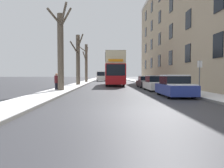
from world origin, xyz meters
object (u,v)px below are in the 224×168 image
object	(u,v)px
parked_car_1	(156,84)
parked_car_2	(146,82)
pedestrian_left_sidewalk	(56,81)
bare_tree_left_2	(86,62)
oncoming_van	(101,76)
bare_tree_left_0	(61,47)
street_sign_post	(199,76)
bare_tree_left_1	(78,58)
double_decker_bus	(114,68)
parked_car_0	(175,87)

from	to	relation	value
parked_car_1	parked_car_2	world-z (taller)	parked_car_1
parked_car_1	pedestrian_left_sidewalk	distance (m)	9.39
bare_tree_left_2	oncoming_van	xyz separation A→B (m)	(2.65, 10.33, -2.67)
bare_tree_left_0	parked_car_2	distance (m)	11.60
oncoming_van	street_sign_post	size ratio (longest dim) A/B	2.08
oncoming_van	pedestrian_left_sidewalk	distance (m)	33.07
bare_tree_left_1	double_decker_bus	bearing A→B (deg)	11.19
parked_car_1	pedestrian_left_sidewalk	xyz separation A→B (m)	(-9.31, -1.18, 0.25)
parked_car_1	pedestrian_left_sidewalk	bearing A→B (deg)	-172.80
double_decker_bus	parked_car_2	distance (m)	6.78
bare_tree_left_0	bare_tree_left_2	bearing A→B (deg)	89.75
bare_tree_left_2	bare_tree_left_1	bearing A→B (deg)	-90.20
parked_car_2	double_decker_bus	bearing A→B (deg)	124.17
parked_car_1	street_sign_post	bearing A→B (deg)	-78.50
oncoming_van	parked_car_0	bearing A→B (deg)	-80.83
bare_tree_left_0	pedestrian_left_sidewalk	xyz separation A→B (m)	(-0.48, 0.29, -3.05)
bare_tree_left_0	double_decker_bus	xyz separation A→B (m)	(5.18, 12.14, -1.41)
parked_car_0	parked_car_1	distance (m)	5.91
parked_car_2	pedestrian_left_sidewalk	bearing A→B (deg)	-145.22
double_decker_bus	parked_car_0	distance (m)	17.07
parked_car_2	pedestrian_left_sidewalk	size ratio (longest dim) A/B	2.59
bare_tree_left_1	oncoming_van	world-z (taller)	bare_tree_left_1
bare_tree_left_1	street_sign_post	world-z (taller)	bare_tree_left_1
bare_tree_left_2	parked_car_1	world-z (taller)	bare_tree_left_2
bare_tree_left_1	parked_car_1	distance (m)	13.42
bare_tree_left_1	bare_tree_left_2	size ratio (longest dim) A/B	0.97
parked_car_2	oncoming_van	xyz separation A→B (m)	(-6.08, 26.45, 0.60)
bare_tree_left_0	oncoming_van	xyz separation A→B (m)	(2.75, 33.21, -2.72)
pedestrian_left_sidewalk	bare_tree_left_1	bearing A→B (deg)	33.41
parked_car_2	pedestrian_left_sidewalk	world-z (taller)	pedestrian_left_sidewalk
parked_car_1	bare_tree_left_0	bearing A→B (deg)	-170.54
bare_tree_left_2	oncoming_van	world-z (taller)	bare_tree_left_2
parked_car_0	parked_car_1	xyz separation A→B (m)	(0.00, 5.91, -0.03)
bare_tree_left_0	double_decker_bus	size ratio (longest dim) A/B	0.73
bare_tree_left_2	double_decker_bus	distance (m)	11.96
parked_car_1	parked_car_2	distance (m)	5.29
pedestrian_left_sidewalk	parked_car_2	bearing A→B (deg)	-18.98
bare_tree_left_1	parked_car_1	world-z (taller)	bare_tree_left_1
bare_tree_left_1	street_sign_post	distance (m)	19.45
parked_car_2	pedestrian_left_sidewalk	distance (m)	11.34
bare_tree_left_1	parked_car_1	size ratio (longest dim) A/B	1.59
double_decker_bus	parked_car_2	bearing A→B (deg)	-55.83
parked_car_0	parked_car_2	world-z (taller)	parked_car_0
bare_tree_left_0	parked_car_2	world-z (taller)	bare_tree_left_0
parked_car_1	street_sign_post	distance (m)	6.94
parked_car_1	oncoming_van	xyz separation A→B (m)	(-6.08, 31.74, 0.58)
double_decker_bus	bare_tree_left_2	bearing A→B (deg)	115.32
pedestrian_left_sidewalk	street_sign_post	distance (m)	12.07
bare_tree_left_0	street_sign_post	xyz separation A→B (m)	(10.20, -5.29, -2.54)
parked_car_2	street_sign_post	bearing A→B (deg)	-83.49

